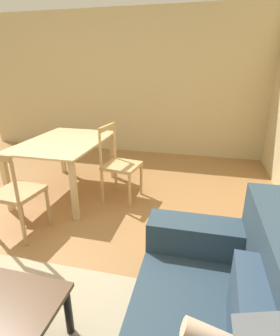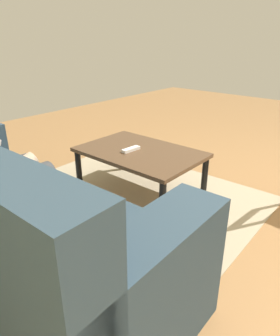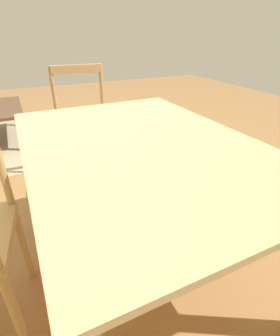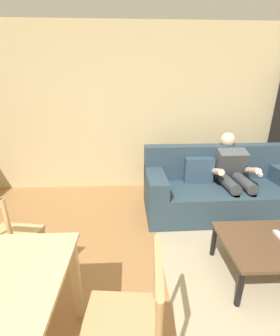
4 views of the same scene
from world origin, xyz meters
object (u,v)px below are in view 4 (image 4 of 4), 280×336
couch (218,189)px  tv_remote (280,237)px  coffee_table (277,246)px  dining_chair_near_wall (7,241)px  person_lounging (232,173)px  dining_chair_facing_couch (126,329)px

couch → tv_remote: size_ratio=12.31×
coffee_table → dining_chair_near_wall: (-2.37, 0.01, 0.12)m
tv_remote → person_lounging: bearing=-88.8°
coffee_table → tv_remote: tv_remote is taller
coffee_table → dining_chair_near_wall: dining_chair_near_wall is taller
couch → dining_chair_facing_couch: dining_chair_facing_couch is taller
person_lounging → dining_chair_facing_couch: bearing=-126.5°
tv_remote → dining_chair_facing_couch: bearing=33.3°
couch → dining_chair_facing_couch: size_ratio=2.26×
coffee_table → dining_chair_facing_couch: 1.54m
coffee_table → dining_chair_facing_couch: bearing=-151.2°
dining_chair_facing_couch → coffee_table: bearing=28.8°
dining_chair_near_wall → dining_chair_facing_couch: size_ratio=1.04×
coffee_table → dining_chair_near_wall: bearing=179.7°
tv_remote → dining_chair_facing_couch: dining_chair_facing_couch is taller
coffee_table → dining_chair_near_wall: 2.37m
dining_chair_facing_couch → dining_chair_near_wall: bearing=143.7°
couch → dining_chair_facing_couch: (-1.27, -1.95, 0.13)m
person_lounging → dining_chair_near_wall: size_ratio=1.13×
tv_remote → dining_chair_facing_couch: size_ratio=0.18×
person_lounging → dining_chair_facing_couch: size_ratio=1.17×
coffee_table → tv_remote: size_ratio=5.79×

